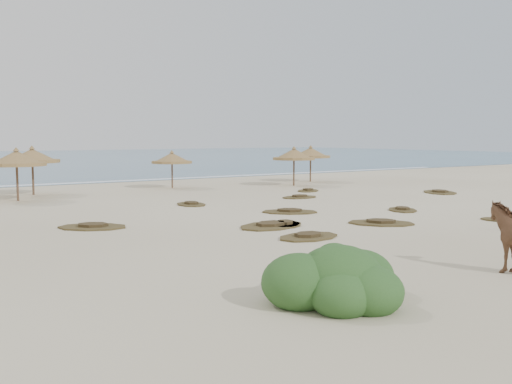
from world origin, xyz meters
TOP-DOWN VIEW (x-y plane):
  - ground at (0.00, 0.00)m, footprint 160.00×160.00m
  - foam_line at (0.00, 26.00)m, footprint 70.00×0.60m
  - palapa_1 at (-6.40, 19.22)m, footprint 3.84×3.84m
  - palapa_2 at (-7.78, 16.42)m, footprint 3.54×3.54m
  - palapa_3 at (1.88, 18.70)m, footprint 2.68×2.68m
  - palapa_4 at (9.41, 15.88)m, footprint 3.47×3.47m
  - palapa_5 at (12.47, 17.87)m, footprint 3.56×3.56m
  - bush at (-6.37, -5.90)m, footprint 2.95×2.60m
  - scrub_1 at (-7.40, 5.90)m, footprint 2.94×2.74m
  - scrub_2 at (-1.31, 2.56)m, footprint 2.02×2.16m
  - scrub_3 at (0.94, 5.24)m, footprint 2.84×2.66m
  - scrub_4 at (5.45, 2.97)m, footprint 2.03×2.18m
  - scrub_5 at (13.40, 7.23)m, footprint 2.98×3.24m
  - scrub_7 at (4.99, 9.67)m, footprint 2.08×1.37m
  - scrub_9 at (1.83, 0.79)m, footprint 2.87×2.87m
  - scrub_10 at (7.70, 12.29)m, footprint 2.21×2.08m
  - scrub_11 at (-2.29, 0.02)m, footprint 2.36×1.65m
  - scrub_12 at (6.35, -1.29)m, footprint 1.67×1.96m
  - scrub_13 at (-1.30, 10.04)m, footprint 1.53×2.12m
  - scrub_14 at (-1.95, 2.57)m, footprint 3.06×2.35m

SIDE VIEW (x-z plane):
  - ground at x=0.00m, z-range 0.00..0.00m
  - foam_line at x=0.00m, z-range 0.00..0.01m
  - scrub_2 at x=-1.31m, z-range -0.03..0.13m
  - scrub_10 at x=7.70m, z-range -0.03..0.13m
  - scrub_7 at x=4.99m, z-range -0.03..0.13m
  - scrub_9 at x=1.83m, z-range -0.03..0.13m
  - scrub_11 at x=-2.29m, z-range -0.03..0.13m
  - scrub_12 at x=6.35m, z-range -0.03..0.13m
  - scrub_13 at x=-1.30m, z-range -0.03..0.13m
  - scrub_1 at x=-7.40m, z-range -0.03..0.13m
  - scrub_3 at x=0.94m, z-range -0.03..0.13m
  - scrub_4 at x=5.45m, z-range -0.03..0.13m
  - scrub_5 at x=13.40m, z-range -0.03..0.13m
  - scrub_14 at x=-1.95m, z-range -0.03..0.13m
  - bush at x=-6.37m, z-range -0.23..1.10m
  - palapa_3 at x=1.88m, z-range 0.66..3.07m
  - palapa_4 at x=9.41m, z-range 0.73..3.36m
  - palapa_5 at x=12.47m, z-range 0.73..3.39m
  - palapa_2 at x=-7.78m, z-range 0.75..3.48m
  - palapa_1 at x=-6.40m, z-range 0.76..3.52m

